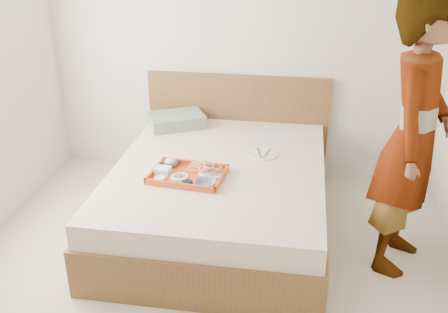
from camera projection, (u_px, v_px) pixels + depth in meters
name	position (u px, v px, depth m)	size (l,w,h in m)	color
ground	(197.00, 313.00, 3.11)	(3.50, 4.00, 0.01)	beige
wall_back	(242.00, 35.00, 4.34)	(3.50, 0.01, 2.60)	silver
bed	(220.00, 196.00, 3.89)	(1.65, 2.00, 0.53)	brown
headboard	(237.00, 125.00, 4.67)	(1.65, 0.06, 0.95)	brown
pillow	(177.00, 120.00, 4.47)	(0.47, 0.32, 0.11)	gray
tray	(188.00, 174.00, 3.59)	(0.52, 0.38, 0.05)	#CA4F20
prawn_plate	(211.00, 174.00, 3.60)	(0.18, 0.18, 0.01)	white
navy_bowl_big	(205.00, 184.00, 3.44)	(0.15, 0.15, 0.04)	navy
sauce_dish	(187.00, 183.00, 3.46)	(0.08, 0.08, 0.03)	black
meat_plate	(179.00, 176.00, 3.57)	(0.13, 0.13, 0.01)	white
bread_plate	(195.00, 168.00, 3.69)	(0.13, 0.13, 0.01)	orange
salad_bowl	(170.00, 164.00, 3.73)	(0.11, 0.11, 0.04)	navy
plastic_tub	(163.00, 171.00, 3.61)	(0.11, 0.09, 0.05)	silver
cheese_round	(160.00, 179.00, 3.51)	(0.08, 0.08, 0.03)	white
dinner_plate	(263.00, 154.00, 3.94)	(0.23, 0.23, 0.01)	white
person	(413.00, 140.00, 3.22)	(0.67, 0.44, 1.84)	silver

